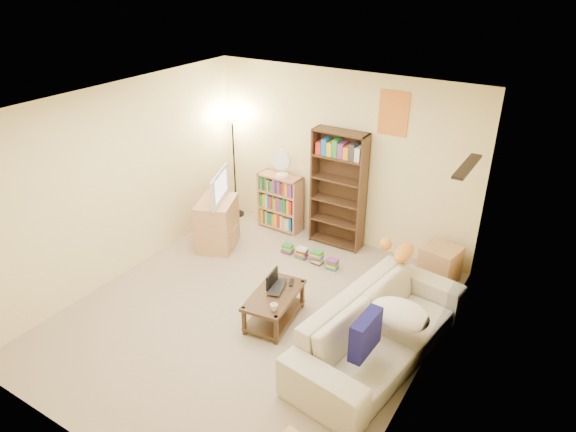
% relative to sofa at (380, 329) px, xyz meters
% --- Properties ---
extents(room, '(4.50, 4.54, 2.52)m').
position_rel_sofa_xyz_m(room, '(-1.55, -0.14, 1.29)').
color(room, tan).
rests_on(room, ground).
extents(sofa, '(2.57, 1.57, 0.67)m').
position_rel_sofa_xyz_m(sofa, '(0.00, 0.00, 0.00)').
color(sofa, beige).
rests_on(sofa, ground).
extents(navy_pillow, '(0.15, 0.45, 0.40)m').
position_rel_sofa_xyz_m(navy_pillow, '(0.04, -0.51, 0.31)').
color(navy_pillow, '#131252').
rests_on(navy_pillow, sofa).
extents(cream_blanket, '(0.62, 0.44, 0.27)m').
position_rel_sofa_xyz_m(cream_blanket, '(0.17, 0.03, 0.24)').
color(cream_blanket, silver).
rests_on(cream_blanket, sofa).
extents(tabby_cat, '(0.54, 0.25, 0.18)m').
position_rel_sofa_xyz_m(tabby_cat, '(-0.17, 0.92, 0.43)').
color(tabby_cat, orange).
rests_on(tabby_cat, sofa).
extents(coffee_table, '(0.57, 0.89, 0.37)m').
position_rel_sofa_xyz_m(coffee_table, '(-1.26, -0.10, -0.11)').
color(coffee_table, '#3C2817').
rests_on(coffee_table, ground).
extents(laptop, '(0.51, 0.45, 0.03)m').
position_rel_sofa_xyz_m(laptop, '(-1.24, 0.03, 0.05)').
color(laptop, black).
rests_on(laptop, coffee_table).
extents(laptop_screen, '(0.05, 0.28, 0.19)m').
position_rel_sofa_xyz_m(laptop_screen, '(-1.36, 0.01, 0.15)').
color(laptop_screen, white).
rests_on(laptop_screen, laptop).
extents(mug, '(0.09, 0.09, 0.08)m').
position_rel_sofa_xyz_m(mug, '(-1.10, -0.35, 0.07)').
color(mug, white).
rests_on(mug, coffee_table).
extents(tv_remote, '(0.10, 0.15, 0.02)m').
position_rel_sofa_xyz_m(tv_remote, '(-1.21, 0.19, 0.04)').
color(tv_remote, black).
rests_on(tv_remote, coffee_table).
extents(tv_stand, '(0.70, 0.81, 0.72)m').
position_rel_sofa_xyz_m(tv_stand, '(-2.92, 0.94, 0.02)').
color(tv_stand, tan).
rests_on(tv_stand, ground).
extents(television, '(0.83, 0.63, 0.44)m').
position_rel_sofa_xyz_m(television, '(-2.92, 0.94, 0.61)').
color(television, black).
rests_on(television, tv_stand).
extents(tall_bookshelf, '(0.78, 0.26, 1.73)m').
position_rel_sofa_xyz_m(tall_bookshelf, '(-1.47, 1.90, 0.58)').
color(tall_bookshelf, '#402918').
rests_on(tall_bookshelf, ground).
extents(short_bookshelf, '(0.70, 0.30, 0.89)m').
position_rel_sofa_xyz_m(short_bookshelf, '(-2.44, 1.89, 0.11)').
color(short_bookshelf, '#B07855').
rests_on(short_bookshelf, ground).
extents(desk_fan, '(0.32, 0.18, 0.44)m').
position_rel_sofa_xyz_m(desk_fan, '(-2.39, 1.85, 0.78)').
color(desk_fan, white).
rests_on(desk_fan, short_bookshelf).
extents(floor_lamp, '(0.28, 0.28, 1.66)m').
position_rel_sofa_xyz_m(floor_lamp, '(-3.31, 1.90, 0.99)').
color(floor_lamp, black).
rests_on(floor_lamp, ground).
extents(side_table, '(0.51, 0.51, 0.50)m').
position_rel_sofa_xyz_m(side_table, '(0.12, 1.72, -0.09)').
color(side_table, tan).
rests_on(side_table, ground).
extents(book_stacks, '(0.92, 0.16, 0.20)m').
position_rel_sofa_xyz_m(book_stacks, '(-1.55, 1.26, -0.25)').
color(book_stacks, red).
rests_on(book_stacks, ground).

